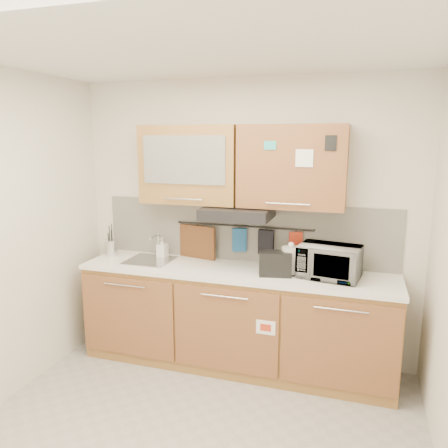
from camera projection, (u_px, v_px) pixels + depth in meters
The scene contains 18 objects.
ceiling at pixel (178, 42), 2.44m from camera, with size 3.20×3.20×0.00m, color white.
wall_back at pixel (245, 221), 4.10m from camera, with size 3.20×3.20×0.00m, color silver.
base_cabinet at pixel (235, 323), 3.99m from camera, with size 2.80×0.64×0.88m.
countertop at pixel (235, 271), 3.89m from camera, with size 2.82×0.62×0.04m, color white.
backsplash at pixel (244, 232), 4.11m from camera, with size 2.80×0.02×0.56m, color silver.
upper_cabinets at pixel (240, 165), 3.83m from camera, with size 1.82×0.37×0.70m.
range_hood at pixel (238, 213), 3.84m from camera, with size 0.60×0.46×0.10m, color black.
sink at pixel (150, 260), 4.15m from camera, with size 0.42×0.40×0.26m.
utensil_rail at pixel (243, 226), 4.06m from camera, with size 0.02×0.02×1.30m, color black.
utensil_crock at pixel (111, 247), 4.32m from camera, with size 0.15×0.15×0.31m.
kettle at pixel (291, 261), 3.74m from camera, with size 0.20×0.18×0.28m.
toaster at pixel (275, 263), 3.70m from camera, with size 0.29×0.21×0.20m.
microwave at pixel (329, 262), 3.63m from camera, with size 0.49×0.33×0.27m, color #999999.
soap_bottle at pixel (162, 247), 4.25m from camera, with size 0.09×0.09×0.20m, color #999999.
cutting_board at pixel (197, 250), 4.23m from camera, with size 0.39×0.03×0.48m, color brown.
oven_mitt at pixel (239, 240), 4.08m from camera, with size 0.13×0.03×0.22m, color #1F5692.
dark_pouch at pixel (266, 242), 4.01m from camera, with size 0.14×0.04×0.23m, color black.
pot_holder at pixel (296, 240), 3.92m from camera, with size 0.12×0.02×0.15m, color #B22E17.
Camera 1 is at (1.02, -2.39, 2.08)m, focal length 35.00 mm.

